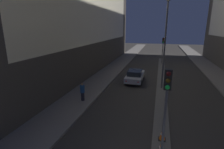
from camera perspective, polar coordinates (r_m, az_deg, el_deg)
name	(u,v)px	position (r m, az deg, el deg)	size (l,w,h in m)	color
median_strip	(161,80)	(22.20, 15.82, -1.69)	(1.01, 30.51, 0.12)	#56544F
traffic_light_near	(167,95)	(8.13, 17.38, -6.53)	(0.32, 0.42, 4.45)	#4C4C51
traffic_light_mid	(163,45)	(31.29, 16.29, 9.29)	(0.32, 0.42, 4.45)	#4C4C51
street_lamp	(166,30)	(18.14, 17.21, 13.84)	(0.50, 0.50, 9.02)	#4C4C51
traffic_cone_near	(161,148)	(9.72, 15.77, -22.19)	(0.42, 0.42, 0.75)	black
traffic_cone_far	(162,135)	(10.82, 16.09, -18.36)	(0.42, 0.42, 0.62)	black
car_left_lane	(135,76)	(20.92, 7.52, -0.36)	(1.84, 4.56, 1.42)	#B2B2B7
pedestrian_on_left_sidewalk	(82,91)	(15.21, -9.62, -5.45)	(0.40, 0.40, 1.58)	black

